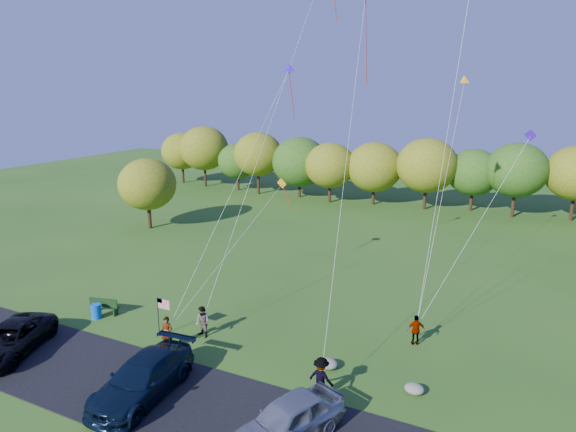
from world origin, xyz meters
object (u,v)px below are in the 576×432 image
at_px(flyer_c, 321,378).
at_px(minivan_silver, 288,420).
at_px(flyer_d, 416,330).
at_px(trash_barrel, 96,311).
at_px(flyer_a, 167,333).
at_px(minivan_navy, 142,378).
at_px(flyer_b, 203,322).
at_px(minivan_dark, 10,339).
at_px(park_bench, 105,305).

bearing_deg(flyer_c, minivan_silver, 95.87).
xyz_separation_m(flyer_d, trash_barrel, (-18.06, -5.39, -0.40)).
xyz_separation_m(flyer_c, flyer_d, (2.69, 6.82, -0.13)).
xyz_separation_m(flyer_a, flyer_d, (11.76, 6.42, -0.06)).
xyz_separation_m(minivan_navy, flyer_b, (-0.97, 5.94, -0.03)).
height_order(minivan_silver, flyer_c, flyer_c).
distance_m(flyer_b, flyer_d, 11.75).
height_order(flyer_c, flyer_d, flyer_c).
height_order(minivan_dark, flyer_b, flyer_b).
xyz_separation_m(flyer_a, flyer_c, (9.07, -0.40, 0.06)).
relative_size(flyer_b, park_bench, 0.97).
bearing_deg(minivan_silver, flyer_c, 110.67).
bearing_deg(trash_barrel, flyer_c, -5.33).
bearing_deg(flyer_b, minivan_navy, -64.47).
bearing_deg(flyer_a, flyer_b, 52.66).
bearing_deg(flyer_c, minivan_navy, 32.57).
bearing_deg(park_bench, flyer_d, 0.29).
xyz_separation_m(minivan_silver, flyer_c, (0.02, 3.28, 0.05)).
bearing_deg(minivan_navy, minivan_dark, 175.84).
height_order(minivan_dark, minivan_navy, minivan_navy).
xyz_separation_m(minivan_dark, flyer_a, (6.99, 4.11, 0.07)).
relative_size(flyer_d, park_bench, 0.92).
relative_size(minivan_navy, flyer_c, 3.07).
height_order(minivan_silver, trash_barrel, minivan_silver).
relative_size(minivan_dark, minivan_navy, 0.94).
distance_m(minivan_navy, trash_barrel, 9.58).
bearing_deg(park_bench, trash_barrel, -100.84).
bearing_deg(flyer_a, flyer_d, 15.62).
distance_m(flyer_a, flyer_b, 2.16).
relative_size(flyer_b, flyer_d, 1.06).
height_order(minivan_dark, flyer_d, flyer_d).
xyz_separation_m(minivan_silver, park_bench, (-15.38, 5.43, -0.38)).
relative_size(flyer_c, trash_barrel, 2.18).
bearing_deg(flyer_c, minivan_dark, 19.24).
xyz_separation_m(minivan_silver, trash_barrel, (-15.34, 4.72, -0.48)).
height_order(flyer_a, flyer_c, flyer_c).
distance_m(minivan_navy, park_bench, 10.00).
distance_m(flyer_d, trash_barrel, 18.85).
distance_m(flyer_a, flyer_c, 9.08).
height_order(minivan_navy, flyer_a, flyer_a).
bearing_deg(minivan_dark, minivan_navy, -20.32).
relative_size(flyer_a, flyer_c, 0.93).
distance_m(minivan_silver, park_bench, 16.32).
relative_size(minivan_silver, flyer_b, 2.84).
height_order(minivan_navy, flyer_c, flyer_c).
relative_size(minivan_dark, minivan_silver, 1.10).
xyz_separation_m(flyer_c, park_bench, (-15.40, 2.15, -0.42)).
distance_m(flyer_b, park_bench, 7.24).
distance_m(flyer_b, flyer_c, 8.52).
bearing_deg(flyer_d, flyer_b, -2.73).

